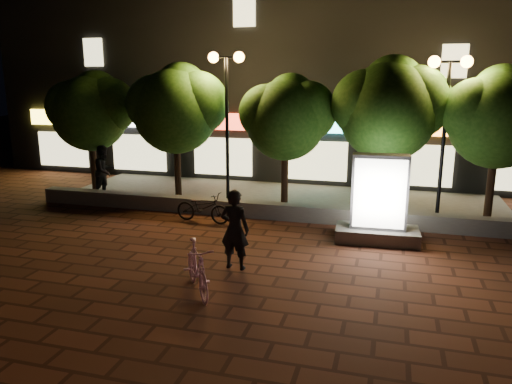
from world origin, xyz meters
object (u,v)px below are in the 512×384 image
(pedestrian, at_px, (105,171))
(rider, at_px, (235,229))
(tree_right, at_px, (390,105))
(scooter_pink, at_px, (197,268))
(tree_far_left, at_px, (92,108))
(tree_far_right, at_px, (500,114))
(tree_left, at_px, (177,106))
(street_lamp_left, at_px, (227,90))
(tree_mid, at_px, (287,115))
(street_lamp_right, at_px, (447,96))
(scooter_parked, at_px, (203,207))
(ad_kiosk, at_px, (379,207))

(pedestrian, bearing_deg, rider, -116.55)
(tree_right, height_order, scooter_pink, tree_right)
(tree_far_left, xyz_separation_m, pedestrian, (0.71, -0.53, -2.25))
(tree_right, xyz_separation_m, tree_far_right, (3.20, -0.00, -0.20))
(tree_far_right, relative_size, scooter_pink, 2.58)
(tree_far_left, distance_m, rider, 9.75)
(tree_left, xyz_separation_m, street_lamp_left, (1.95, -0.26, 0.58))
(tree_left, relative_size, rider, 2.54)
(tree_far_left, xyz_separation_m, tree_mid, (7.50, -0.00, -0.08))
(street_lamp_right, height_order, scooter_parked, street_lamp_right)
(tree_far_left, relative_size, tree_right, 0.91)
(ad_kiosk, bearing_deg, street_lamp_left, 153.75)
(scooter_parked, height_order, pedestrian, pedestrian)
(tree_mid, distance_m, street_lamp_left, 2.22)
(street_lamp_left, bearing_deg, tree_far_right, 1.76)
(street_lamp_right, bearing_deg, rider, -131.88)
(scooter_pink, relative_size, scooter_parked, 1.02)
(tree_far_left, height_order, scooter_parked, tree_far_left)
(tree_mid, height_order, tree_far_right, tree_far_right)
(tree_right, relative_size, scooter_parked, 2.79)
(tree_mid, relative_size, tree_right, 0.89)
(tree_right, height_order, street_lamp_left, street_lamp_left)
(street_lamp_right, distance_m, pedestrian, 12.08)
(street_lamp_left, distance_m, scooter_parked, 4.18)
(tree_far_left, relative_size, ad_kiosk, 1.90)
(rider, bearing_deg, tree_far_right, -134.43)
(scooter_pink, bearing_deg, street_lamp_right, 18.65)
(scooter_parked, bearing_deg, tree_far_left, 71.57)
(scooter_pink, relative_size, rider, 0.96)
(tree_right, xyz_separation_m, street_lamp_left, (-5.36, -0.26, 0.46))
(tree_right, distance_m, street_lamp_left, 5.38)
(tree_mid, xyz_separation_m, ad_kiosk, (3.19, -2.85, -2.23))
(tree_left, bearing_deg, tree_right, 0.00)
(tree_right, bearing_deg, street_lamp_left, -177.19)
(scooter_pink, bearing_deg, street_lamp_left, 69.28)
(scooter_pink, xyz_separation_m, rider, (0.33, 1.52, 0.41))
(ad_kiosk, bearing_deg, tree_left, 158.39)
(tree_far_left, height_order, ad_kiosk, tree_far_left)
(street_lamp_left, bearing_deg, scooter_pink, -76.24)
(rider, xyz_separation_m, scooter_parked, (-2.14, 3.32, -0.49))
(tree_left, height_order, pedestrian, tree_left)
(tree_far_left, bearing_deg, street_lamp_left, -2.76)
(street_lamp_right, height_order, ad_kiosk, street_lamp_right)
(tree_far_left, xyz_separation_m, scooter_pink, (7.17, -7.30, -2.74))
(street_lamp_left, xyz_separation_m, ad_kiosk, (5.24, -2.58, -3.05))
(tree_far_left, height_order, tree_left, tree_left)
(tree_far_left, distance_m, ad_kiosk, 11.30)
(tree_far_right, xyz_separation_m, rider, (-6.50, -5.78, -2.41))
(tree_far_left, relative_size, scooter_pink, 2.51)
(street_lamp_left, bearing_deg, street_lamp_right, 0.00)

